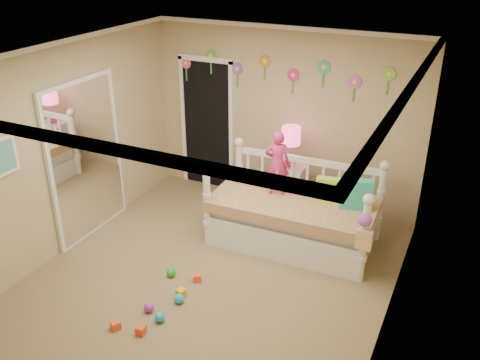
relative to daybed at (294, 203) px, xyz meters
The scene contains 18 objects.
floor 1.45m from the daybed, 116.27° to the right, with size 4.00×4.50×0.01m, color #7F684C.
ceiling 2.42m from the daybed, 116.27° to the right, with size 4.00×4.50×0.01m, color white.
back_wall 1.41m from the daybed, 119.05° to the left, with size 4.00×0.01×2.60m, color tan.
left_wall 2.94m from the daybed, 155.28° to the right, with size 0.01×4.50×2.60m, color tan.
right_wall 1.99m from the daybed, 40.15° to the right, with size 0.01×4.50×2.60m, color tan.
crown_molding 2.40m from the daybed, 116.27° to the right, with size 4.00×4.50×0.06m, color white, non-canonical shape.
daybed is the anchor object (origin of this frame).
pillow_turquoise 0.80m from the daybed, ahead, with size 0.39×0.14×0.39m, color #22AE88.
pillow_lime 0.49m from the daybed, 13.93° to the left, with size 0.34×0.12×0.32m, color #B4E245.
child 0.56m from the daybed, behind, with size 0.31×0.21×0.86m, color #D8317C.
nightstand 0.82m from the daybed, 115.32° to the left, with size 0.44×0.33×0.73m, color white.
table_lamp 0.97m from the daybed, 115.32° to the left, with size 0.26×0.26×0.58m.
closet_doorway 2.16m from the daybed, 150.41° to the left, with size 0.90×0.04×2.07m, color black.
flower_decals 1.85m from the daybed, 122.93° to the left, with size 3.40×0.02×0.50m, color #B2668C, non-canonical shape.
mirror_closet 2.74m from the daybed, 160.72° to the right, with size 0.07×1.30×2.10m, color white.
wall_picture 3.45m from the daybed, 140.73° to the right, with size 0.05×0.34×0.42m, color white.
hanging_bag 1.16m from the daybed, 28.92° to the right, with size 0.20×0.16×0.36m, color beige, non-canonical shape.
toy_scatter 2.15m from the daybed, 118.54° to the right, with size 0.80×1.30×0.11m, color #996666, non-canonical shape.
Camera 1 is at (2.48, -4.39, 3.69)m, focal length 38.78 mm.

